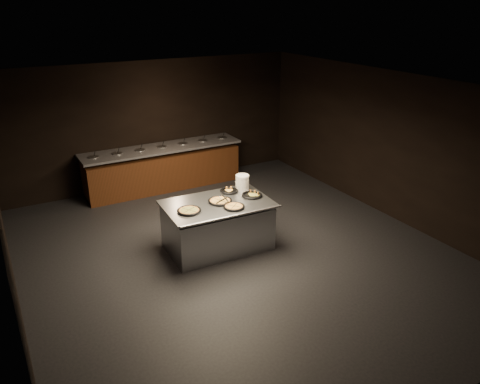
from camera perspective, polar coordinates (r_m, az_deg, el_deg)
The scene contains 11 objects.
room at distance 7.67m, azimuth -0.38°, elevation 1.88°, with size 7.02×8.02×2.92m.
salad_bar at distance 11.08m, azimuth -9.29°, elevation 2.63°, with size 3.70×0.83×1.18m.
serving_counter at distance 8.31m, azimuth -2.75°, elevation -4.20°, with size 1.88×1.25×0.88m.
plate_stack at distance 8.61m, azimuth 0.29°, elevation 1.18°, with size 0.25×0.25×0.28m, color silver.
pan_veggie_whole at distance 7.81m, azimuth -6.23°, elevation -2.26°, with size 0.40×0.40×0.04m.
pan_cheese_whole at distance 8.13m, azimuth -2.45°, elevation -1.09°, with size 0.42×0.42×0.04m.
pan_cheese_slices_a at distance 8.56m, azimuth -1.34°, elevation 0.15°, with size 0.33×0.33×0.04m.
pan_cheese_slices_b at distance 7.91m, azimuth -0.74°, elevation -1.79°, with size 0.37×0.37×0.04m.
pan_veggie_slices at distance 8.37m, azimuth 1.48°, elevation -0.38°, with size 0.37×0.37×0.04m.
server_left at distance 8.10m, azimuth -2.11°, elevation -0.77°, with size 0.16×0.32×0.16m.
server_right at distance 7.98m, azimuth -1.92°, elevation -1.15°, with size 0.30×0.15×0.15m.
Camera 1 is at (-3.46, -6.29, 4.15)m, focal length 35.00 mm.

